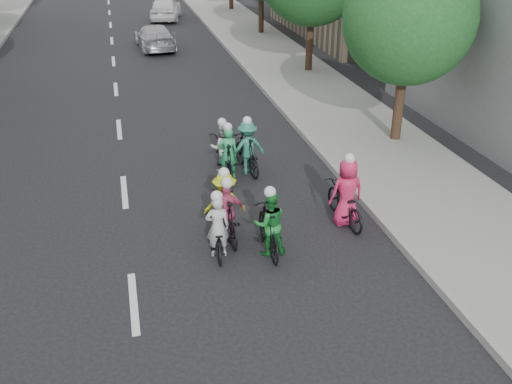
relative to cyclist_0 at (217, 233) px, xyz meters
name	(u,v)px	position (x,y,z in m)	size (l,w,h in m)	color
ground	(134,303)	(-1.94, -1.38, -0.51)	(120.00, 120.00, 0.00)	black
sidewalk_right	(335,110)	(6.06, 8.62, -0.44)	(4.00, 80.00, 0.15)	gray
curb_right	(286,113)	(4.11, 8.62, -0.42)	(0.18, 80.00, 0.18)	#999993
tree_r_0	(409,19)	(6.86, 5.22, 3.45)	(4.00, 4.00, 5.97)	black
cyclist_0	(217,233)	(0.00, 0.00, 0.00)	(0.69, 1.57, 1.59)	black
cyclist_1	(269,227)	(1.12, -0.21, 0.13)	(0.75, 1.82, 1.66)	black
cyclist_2	(225,208)	(0.34, 0.94, 0.10)	(1.02, 1.73, 1.68)	black
cyclist_3	(227,216)	(0.33, 0.57, 0.10)	(0.87, 1.84, 1.61)	black
cyclist_4	(345,199)	(3.26, 0.64, 0.13)	(0.87, 1.92, 1.86)	black
cyclist_5	(228,157)	(1.01, 3.90, 0.10)	(0.61, 1.84, 1.67)	black
cyclist_6	(222,152)	(0.95, 4.41, 0.07)	(0.75, 1.87, 1.63)	black
cyclist_7	(247,151)	(1.61, 4.10, 0.16)	(1.09, 1.90, 1.73)	black
follow_car_lead	(155,37)	(0.34, 20.94, 0.13)	(1.79, 4.41, 1.28)	#B5B5BA
follow_car_trail	(166,8)	(1.82, 29.74, 0.27)	(1.84, 4.58, 1.56)	white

